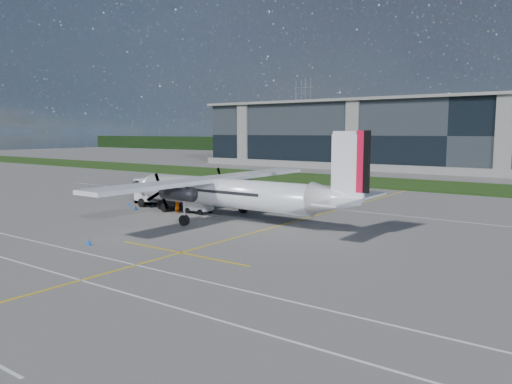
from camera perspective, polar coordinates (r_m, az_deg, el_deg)
ground at (r=75.88m, az=14.83°, el=0.36°), size 400.00×400.00×0.00m
grass_strip at (r=83.35m, az=16.83°, el=0.88°), size 400.00×18.00×0.04m
terminal_building at (r=113.65m, az=22.35°, el=5.97°), size 120.00×20.00×15.00m
tree_line at (r=172.58m, az=27.07°, el=4.39°), size 400.00×6.00×6.00m
pylon_west at (r=209.90m, az=5.40°, el=8.71°), size 9.00×4.60×30.00m
yellow_taxiway_centerline at (r=47.78m, az=5.04°, el=-3.20°), size 0.20×70.00×0.01m
white_lane_line at (r=32.82m, az=-22.39°, el=-8.41°), size 90.00×0.15×0.01m
turboprop_aircraft at (r=46.56m, az=-2.77°, el=1.81°), size 27.23×28.24×8.47m
fuel_tanker_truck at (r=56.03m, az=-10.39°, el=-0.07°), size 8.87×2.88×3.33m
baggage_tug at (r=51.73m, az=-6.54°, el=-1.48°), size 2.88×1.73×1.73m
ground_crew_person at (r=52.03m, az=-8.98°, el=-1.43°), size 0.65×0.81×1.80m
safety_cone_portwing at (r=39.21m, az=-18.57°, el=-5.42°), size 0.36×0.36×0.50m
safety_cone_fwd at (r=58.12m, az=-14.29°, el=-1.33°), size 0.36×0.36×0.50m
safety_cone_nose_stbd at (r=57.38m, az=-11.63°, el=-1.36°), size 0.36×0.36×0.50m
safety_cone_nose_port at (r=55.28m, az=-13.62°, el=-1.73°), size 0.36×0.36×0.50m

